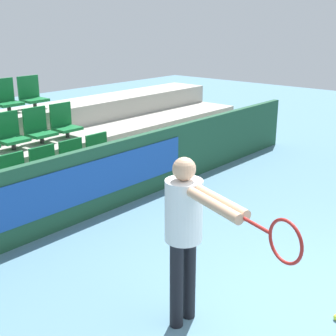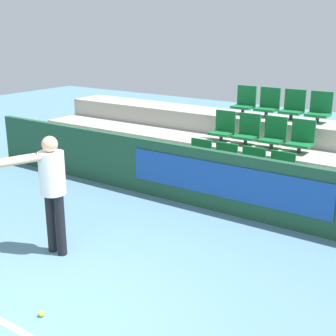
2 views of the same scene
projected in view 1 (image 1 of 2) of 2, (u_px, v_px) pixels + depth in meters
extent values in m
cube|color=#1E4C33|center=(90.00, 183.00, 6.92)|extent=(11.24, 0.12, 1.06)
cube|color=#19479E|center=(98.00, 179.00, 6.94)|extent=(3.71, 0.02, 0.58)
cube|color=#ADA89E|center=(68.00, 195.00, 7.36)|extent=(10.84, 0.95, 0.41)
cube|color=#ADA89E|center=(32.00, 170.00, 7.89)|extent=(10.84, 0.95, 0.82)
cube|color=#ADA89E|center=(1.00, 149.00, 8.41)|extent=(10.84, 0.95, 1.23)
cylinder|color=#333333|center=(19.00, 192.00, 6.72)|extent=(0.07, 0.07, 0.13)
cube|color=#146B33|center=(19.00, 186.00, 6.70)|extent=(0.44, 0.37, 0.05)
cube|color=#146B33|center=(11.00, 168.00, 6.73)|extent=(0.44, 0.04, 0.42)
cylinder|color=#333333|center=(51.00, 182.00, 7.11)|extent=(0.07, 0.07, 0.13)
cube|color=#146B33|center=(50.00, 176.00, 7.09)|extent=(0.44, 0.37, 0.05)
cube|color=#146B33|center=(42.00, 160.00, 7.12)|extent=(0.44, 0.04, 0.42)
cylinder|color=#333333|center=(79.00, 174.00, 7.51)|extent=(0.07, 0.07, 0.13)
cube|color=#146B33|center=(78.00, 168.00, 7.48)|extent=(0.44, 0.37, 0.05)
cube|color=#146B33|center=(71.00, 152.00, 7.51)|extent=(0.44, 0.04, 0.42)
cylinder|color=#333333|center=(104.00, 166.00, 7.90)|extent=(0.07, 0.07, 0.13)
cube|color=#146B33|center=(104.00, 161.00, 7.87)|extent=(0.44, 0.37, 0.05)
cube|color=#146B33|center=(97.00, 146.00, 7.90)|extent=(0.44, 0.04, 0.42)
cylinder|color=#333333|center=(14.00, 146.00, 7.58)|extent=(0.07, 0.07, 0.13)
cube|color=#146B33|center=(13.00, 140.00, 7.55)|extent=(0.44, 0.37, 0.05)
cube|color=#146B33|center=(6.00, 125.00, 7.58)|extent=(0.44, 0.04, 0.42)
cylinder|color=#333333|center=(42.00, 139.00, 7.97)|extent=(0.07, 0.07, 0.13)
cube|color=#146B33|center=(41.00, 134.00, 7.94)|extent=(0.44, 0.37, 0.05)
cube|color=#146B33|center=(35.00, 119.00, 7.97)|extent=(0.44, 0.04, 0.42)
cylinder|color=#333333|center=(68.00, 134.00, 8.36)|extent=(0.07, 0.07, 0.13)
cube|color=#146B33|center=(67.00, 129.00, 8.33)|extent=(0.44, 0.37, 0.05)
cube|color=#146B33|center=(61.00, 115.00, 8.36)|extent=(0.44, 0.04, 0.42)
cylinder|color=#333333|center=(9.00, 109.00, 8.43)|extent=(0.07, 0.07, 0.13)
cube|color=#146B33|center=(9.00, 104.00, 8.40)|extent=(0.44, 0.37, 0.05)
cube|color=#146B33|center=(2.00, 90.00, 8.43)|extent=(0.44, 0.04, 0.42)
cylinder|color=#333333|center=(35.00, 105.00, 8.82)|extent=(0.07, 0.07, 0.13)
cube|color=#146B33|center=(35.00, 100.00, 8.79)|extent=(0.44, 0.37, 0.05)
cube|color=#146B33|center=(28.00, 87.00, 8.83)|extent=(0.44, 0.04, 0.42)
cylinder|color=black|center=(177.00, 285.00, 4.43)|extent=(0.13, 0.13, 0.88)
cylinder|color=black|center=(189.00, 277.00, 4.56)|extent=(0.13, 0.13, 0.88)
cylinder|color=white|center=(184.00, 211.00, 4.27)|extent=(0.35, 0.35, 0.59)
sphere|color=tan|center=(184.00, 169.00, 4.15)|extent=(0.21, 0.21, 0.21)
cylinder|color=tan|center=(214.00, 205.00, 3.74)|extent=(0.31, 0.66, 0.09)
cylinder|color=tan|center=(220.00, 201.00, 3.80)|extent=(0.31, 0.66, 0.09)
cylinder|color=#AD231E|center=(256.00, 225.00, 3.37)|extent=(0.13, 0.29, 0.03)
torus|color=#AD231E|center=(285.00, 242.00, 3.12)|extent=(0.13, 0.31, 0.32)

